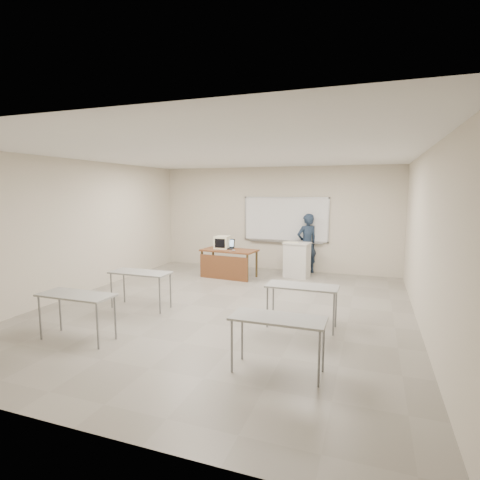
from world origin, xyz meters
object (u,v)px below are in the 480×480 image
at_px(laptop, 228,246).
at_px(presenter, 307,244).
at_px(crt_monitor, 222,242).
at_px(keyboard, 291,242).
at_px(mouse, 234,250).
at_px(whiteboard, 286,220).
at_px(instructor_desk, 228,258).
at_px(podium, 297,260).

distance_m(laptop, presenter, 2.24).
xyz_separation_m(crt_monitor, keyboard, (1.82, 0.35, 0.04)).
xyz_separation_m(mouse, keyboard, (1.37, 0.68, 0.18)).
bearing_deg(mouse, laptop, 108.69).
xyz_separation_m(whiteboard, presenter, (0.66, -0.18, -0.64)).
bearing_deg(instructor_desk, crt_monitor, 142.31).
xyz_separation_m(crt_monitor, presenter, (2.13, 1.07, -0.08)).
relative_size(crt_monitor, laptop, 1.24).
xyz_separation_m(whiteboard, instructor_desk, (-1.22, -1.48, -0.93)).
relative_size(whiteboard, podium, 2.63).
height_order(keyboard, presenter, presenter).
distance_m(mouse, keyboard, 1.54).
bearing_deg(podium, mouse, -144.82).
distance_m(podium, crt_monitor, 2.08).
relative_size(instructor_desk, laptop, 4.31).
xyz_separation_m(mouse, presenter, (1.68, 1.39, 0.07)).
height_order(instructor_desk, mouse, mouse).
relative_size(podium, crt_monitor, 2.23).
relative_size(mouse, presenter, 0.06).
height_order(crt_monitor, presenter, presenter).
bearing_deg(instructor_desk, presenter, 40.48).
xyz_separation_m(instructor_desk, keyboard, (1.57, 0.59, 0.41)).
height_order(whiteboard, crt_monitor, whiteboard).
bearing_deg(whiteboard, crt_monitor, -139.84).
relative_size(instructor_desk, mouse, 14.06).
height_order(whiteboard, mouse, whiteboard).
bearing_deg(keyboard, podium, 31.89).
xyz_separation_m(whiteboard, keyboard, (0.35, -0.89, -0.53)).
distance_m(podium, presenter, 0.72).
height_order(instructor_desk, keyboard, keyboard).
relative_size(whiteboard, presenter, 1.47).
bearing_deg(podium, laptop, -158.86).
bearing_deg(crt_monitor, laptop, 8.70).
bearing_deg(instructor_desk, mouse, -17.98).
relative_size(podium, laptop, 2.78).
bearing_deg(whiteboard, mouse, -123.11).
bearing_deg(laptop, keyboard, 5.21).
bearing_deg(presenter, mouse, 0.73).
bearing_deg(presenter, crt_monitor, -12.29).
bearing_deg(whiteboard, keyboard, -68.49).
bearing_deg(instructor_desk, whiteboard, 56.24).
height_order(mouse, presenter, presenter).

